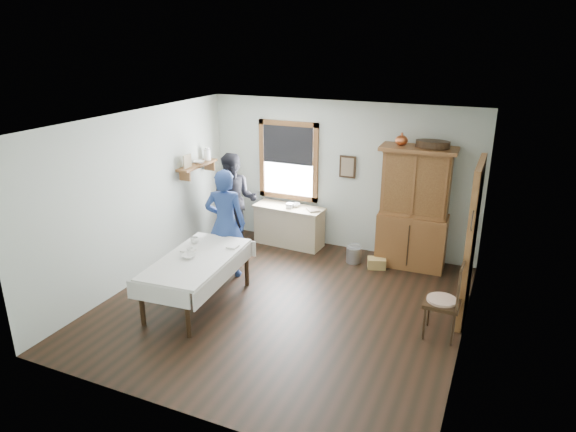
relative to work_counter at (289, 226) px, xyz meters
The scene contains 20 objects.
room 2.54m from the work_counter, 68.50° to the right, with size 5.01×5.01×2.70m.
window 1.29m from the work_counter, 116.54° to the left, with size 1.18×0.07×1.48m.
doorway 3.66m from the work_counter, 21.88° to the right, with size 0.09×1.14×2.22m.
wall_shelf 2.03m from the work_counter, 156.92° to the right, with size 0.24×1.00×0.44m.
framed_picture 1.57m from the work_counter, 15.42° to the left, with size 0.30×0.04×0.40m, color black.
rug_beater 4.04m from the work_counter, 29.62° to the right, with size 0.27×0.27×0.01m, color black.
work_counter is the anchor object (origin of this frame).
china_hutch 2.37m from the work_counter, ahead, with size 1.22×0.58×2.08m, color brown.
dining_table 2.64m from the work_counter, 96.59° to the right, with size 0.98×1.85×0.74m, color silver.
spindle_chair 3.71m from the work_counter, 33.73° to the right, with size 0.49×0.49×1.06m, color black.
pail 1.41m from the work_counter, 11.75° to the right, with size 0.26×0.26×0.28m, color #989BA0.
wicker_basket 1.85m from the work_counter, 11.34° to the right, with size 0.30×0.21×0.18m, color tan.
woman_blue 1.72m from the work_counter, 104.59° to the right, with size 0.61×0.40×1.67m, color navy.
figure_dark 1.10m from the work_counter, 153.66° to the right, with size 0.80×0.62×1.64m, color black.
table_cup_a 2.31m from the work_counter, 106.03° to the right, with size 0.13×0.13×0.10m, color white.
table_cup_b 2.62m from the work_counter, 100.15° to the right, with size 0.10×0.10×0.10m, color white.
table_bowl 2.73m from the work_counter, 98.56° to the right, with size 0.22×0.22×0.06m, color white.
counter_book 0.57m from the work_counter, 11.19° to the right, with size 0.16×0.22×0.02m, color #7E6C54.
counter_bowl 0.42m from the work_counter, 27.42° to the left, with size 0.19×0.19×0.06m, color white.
shelf_bowl 2.04m from the work_counter, 157.31° to the right, with size 0.22×0.22×0.05m, color white.
Camera 1 is at (2.77, -6.08, 3.77)m, focal length 32.00 mm.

